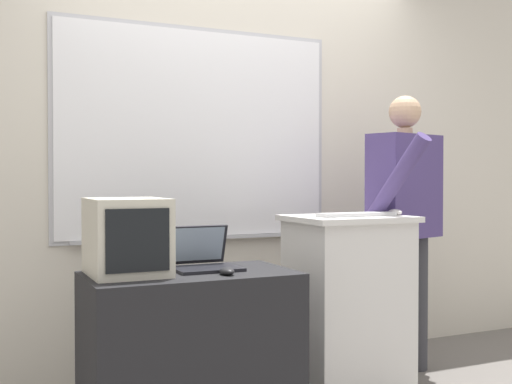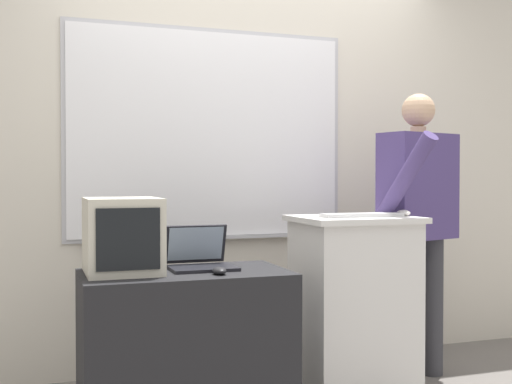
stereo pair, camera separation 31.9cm
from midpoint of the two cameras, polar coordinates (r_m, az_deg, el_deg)
back_wall at (r=4.05m, az=-4.44°, el=5.17°), size 6.40×0.17×2.89m
lectern_podium at (r=3.55m, az=5.58°, el=-9.85°), size 0.63×0.52×0.96m
side_desk at (r=3.05m, az=-8.94°, el=-13.96°), size 0.95×0.53×0.73m
person_presenter at (r=3.86m, az=10.85°, el=-1.77°), size 0.64×0.64×1.65m
laptop at (r=3.08m, az=-7.80°, el=-5.83°), size 0.31×0.29×0.20m
wireless_keyboard at (r=3.44m, az=6.32°, el=-2.01°), size 0.44×0.11×0.02m
computer_mouse_by_laptop at (r=2.87m, az=-5.80°, el=-7.04°), size 0.06×0.10×0.03m
computer_mouse_by_keyboard at (r=3.57m, az=9.78°, el=-1.78°), size 0.06×0.10×0.03m
crt_monitor at (r=2.94m, az=-14.48°, el=-3.87°), size 0.33×0.39×0.34m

